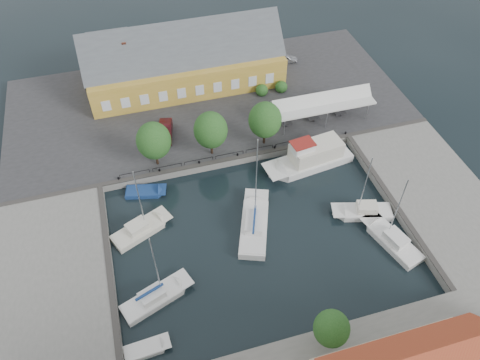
# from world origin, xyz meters

# --- Properties ---
(ground) EXTENTS (140.00, 140.00, 0.00)m
(ground) POSITION_xyz_m (0.00, 0.00, 0.00)
(ground) COLOR black
(ground) RESTS_ON ground
(north_quay) EXTENTS (56.00, 26.00, 1.00)m
(north_quay) POSITION_xyz_m (0.00, 23.00, 0.50)
(north_quay) COLOR #2D2D30
(north_quay) RESTS_ON ground
(west_quay) EXTENTS (12.00, 24.00, 1.00)m
(west_quay) POSITION_xyz_m (-22.00, -2.00, 0.50)
(west_quay) COLOR slate
(west_quay) RESTS_ON ground
(east_quay) EXTENTS (12.00, 24.00, 1.00)m
(east_quay) POSITION_xyz_m (22.00, -2.00, 0.50)
(east_quay) COLOR slate
(east_quay) RESTS_ON ground
(quay_edge_fittings) EXTENTS (56.00, 24.72, 0.40)m
(quay_edge_fittings) POSITION_xyz_m (0.02, 4.75, 1.06)
(quay_edge_fittings) COLOR #383533
(quay_edge_fittings) RESTS_ON north_quay
(warehouse) EXTENTS (28.56, 14.00, 9.55)m
(warehouse) POSITION_xyz_m (-2.60, 28.36, 4.43)
(warehouse) COLOR gold
(warehouse) RESTS_ON north_quay
(tent_canopy) EXTENTS (14.00, 4.00, 2.83)m
(tent_canopy) POSITION_xyz_m (14.00, 14.50, 3.68)
(tent_canopy) COLOR silver
(tent_canopy) RESTS_ON north_quay
(quay_trees) EXTENTS (18.20, 4.20, 6.30)m
(quay_trees) POSITION_xyz_m (-2.00, 12.00, 4.88)
(quay_trees) COLOR black
(quay_trees) RESTS_ON north_quay
(car_silver) EXTENTS (4.08, 2.16, 1.32)m
(car_silver) POSITION_xyz_m (14.22, 29.28, 1.66)
(car_silver) COLOR #AEAFB6
(car_silver) RESTS_ON north_quay
(car_red) EXTENTS (2.61, 5.03, 1.58)m
(car_red) POSITION_xyz_m (-7.06, 17.02, 1.79)
(car_red) COLOR #501218
(car_red) RESTS_ON north_quay
(center_sailboat) EXTENTS (6.02, 9.82, 13.05)m
(center_sailboat) POSITION_xyz_m (-0.12, -0.20, 0.36)
(center_sailboat) COLOR white
(center_sailboat) RESTS_ON ground
(trawler) EXTENTS (12.03, 4.96, 5.00)m
(trawler) POSITION_xyz_m (9.87, 7.55, 1.02)
(trawler) COLOR white
(trawler) RESTS_ON ground
(east_boat_b) EXTENTS (7.24, 4.03, 9.72)m
(east_boat_b) POSITION_xyz_m (12.58, -1.84, 0.26)
(east_boat_b) COLOR white
(east_boat_b) RESTS_ON ground
(east_boat_c) EXTENTS (4.48, 8.07, 10.08)m
(east_boat_c) POSITION_xyz_m (13.80, -6.43, 0.26)
(east_boat_c) COLOR white
(east_boat_c) RESTS_ON ground
(west_boat_b) EXTENTS (7.31, 5.04, 9.79)m
(west_boat_b) POSITION_xyz_m (-12.53, 2.75, 0.26)
(west_boat_b) COLOR silver
(west_boat_b) RESTS_ON ground
(west_boat_d) EXTENTS (7.74, 4.70, 10.20)m
(west_boat_d) POSITION_xyz_m (-12.26, -6.12, 0.27)
(west_boat_d) COLOR white
(west_boat_d) RESTS_ON ground
(launch_sw) EXTENTS (4.45, 1.90, 0.98)m
(launch_sw) POSITION_xyz_m (-13.91, -11.01, 0.09)
(launch_sw) COLOR white
(launch_sw) RESTS_ON ground
(launch_nw) EXTENTS (5.16, 3.00, 0.88)m
(launch_nw) POSITION_xyz_m (-11.22, 8.50, 0.09)
(launch_nw) COLOR navy
(launch_nw) RESTS_ON ground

